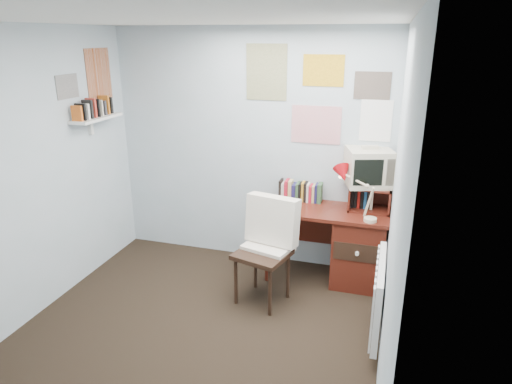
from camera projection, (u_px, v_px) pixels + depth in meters
ground at (186, 348)px, 3.69m from camera, size 3.50×3.50×0.00m
back_wall at (250, 149)px, 4.87m from camera, size 3.00×0.02×2.50m
left_wall at (9, 185)px, 3.69m from camera, size 0.02×3.50×2.50m
right_wall at (393, 228)px, 2.88m from camera, size 0.02×3.50×2.50m
ceiling at (166, 19)px, 2.88m from camera, size 3.00×3.50×0.02m
desk at (353, 245)px, 4.58m from camera, size 1.20×0.55×0.76m
desk_chair at (262, 254)px, 4.21m from camera, size 0.60×0.59×0.97m
desk_lamp at (372, 199)px, 4.18m from camera, size 0.31×0.26×0.44m
tv_riser at (370, 198)px, 4.49m from camera, size 0.40×0.30×0.25m
crt_tv at (369, 165)px, 4.42m from camera, size 0.51×0.49×0.39m
book_row at (308, 191)px, 4.73m from camera, size 0.60×0.14×0.22m
radiator at (379, 296)px, 3.66m from camera, size 0.09×0.80×0.60m
wall_shelf at (96, 118)px, 4.54m from camera, size 0.20×0.62×0.24m
posters_back at (317, 94)px, 4.48m from camera, size 1.20×0.01×0.90m
posters_left at (84, 79)px, 4.44m from camera, size 0.01×0.70×0.60m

